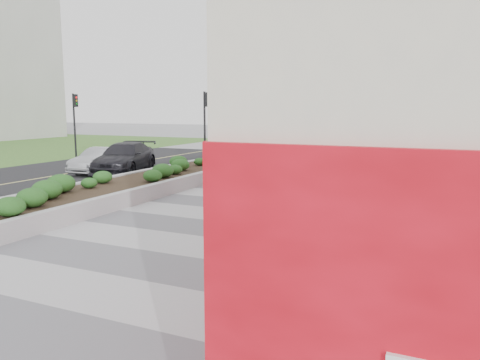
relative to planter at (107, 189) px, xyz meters
The scene contains 10 objects.
ground 8.91m from the planter, 51.84° to the right, with size 160.00×160.00×0.00m, color gray.
walkway 6.81m from the planter, 36.03° to the right, with size 8.00×36.00×0.01m, color #A8A8AD.
planter is the anchor object (origin of this frame).
traffic_signal_near 10.90m from the planter, 99.35° to the left, with size 0.33×0.28×4.20m.
traffic_signal_far 15.00m from the planter, 137.54° to the left, with size 0.33×0.28×4.20m.
distant_bldg_north_l 48.95m from the planter, 89.40° to the left, with size 16.00×12.00×20.00m, color #ADAAA3.
manhole_cover 7.22m from the planter, 33.69° to the right, with size 0.44×0.44×0.01m, color #595654.
skateboarder 6.30m from the planter, 10.80° to the right, with size 0.52×0.74×1.42m.
car_silver 7.79m from the planter, 132.68° to the left, with size 1.35×3.87×1.28m, color #A2A4A9.
car_dark 7.53m from the planter, 123.65° to the left, with size 2.11×5.20×1.51m, color black.
Camera 1 is at (5.60, -5.95, 3.23)m, focal length 35.00 mm.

